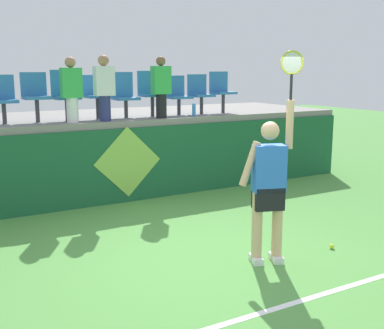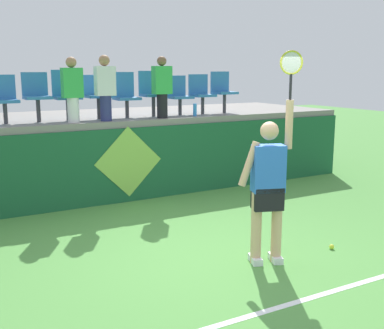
% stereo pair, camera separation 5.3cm
% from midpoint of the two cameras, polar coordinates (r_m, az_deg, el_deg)
% --- Properties ---
extents(ground_plane, '(40.00, 40.00, 0.00)m').
position_cam_midpoint_polar(ground_plane, '(6.26, 3.49, -10.96)').
color(ground_plane, '#519342').
extents(court_back_wall, '(10.05, 0.20, 1.34)m').
position_cam_midpoint_polar(court_back_wall, '(8.80, -7.62, -0.01)').
color(court_back_wall, '#195633').
rests_on(court_back_wall, ground_plane).
extents(spectator_platform, '(10.05, 2.91, 0.12)m').
position_cam_midpoint_polar(spectator_platform, '(10.01, -10.71, 5.45)').
color(spectator_platform, gray).
rests_on(spectator_platform, court_back_wall).
extents(court_baseline_stripe, '(9.04, 0.08, 0.01)m').
position_cam_midpoint_polar(court_baseline_stripe, '(5.25, 11.99, -15.72)').
color(court_baseline_stripe, white).
rests_on(court_baseline_stripe, ground_plane).
extents(tennis_player, '(0.72, 0.37, 2.57)m').
position_cam_midpoint_polar(tennis_player, '(5.91, 9.23, -2.33)').
color(tennis_player, white).
rests_on(tennis_player, ground_plane).
extents(tennis_ball, '(0.07, 0.07, 0.07)m').
position_cam_midpoint_polar(tennis_ball, '(6.80, 16.35, -9.29)').
color(tennis_ball, '#D1E533').
rests_on(tennis_ball, ground_plane).
extents(water_bottle, '(0.07, 0.07, 0.24)m').
position_cam_midpoint_polar(water_bottle, '(9.50, 0.51, 6.46)').
color(water_bottle, '#338CE5').
rests_on(water_bottle, spectator_platform).
extents(stadium_chair_1, '(0.44, 0.42, 0.81)m').
position_cam_midpoint_polar(stadium_chair_1, '(8.77, -21.16, 7.46)').
color(stadium_chair_1, '#38383D').
rests_on(stadium_chair_1, spectator_platform).
extents(stadium_chair_2, '(0.44, 0.42, 0.85)m').
position_cam_midpoint_polar(stadium_chair_2, '(8.86, -17.68, 7.96)').
color(stadium_chair_2, '#38383D').
rests_on(stadium_chair_2, spectator_platform).
extents(stadium_chair_3, '(0.44, 0.42, 0.89)m').
position_cam_midpoint_polar(stadium_chair_3, '(8.98, -14.44, 8.20)').
color(stadium_chair_3, '#38383D').
rests_on(stadium_chair_3, spectator_platform).
extents(stadium_chair_4, '(0.44, 0.42, 0.80)m').
position_cam_midpoint_polar(stadium_chair_4, '(9.14, -10.95, 8.23)').
color(stadium_chair_4, '#38383D').
rests_on(stadium_chair_4, spectator_platform).
extents(stadium_chair_5, '(0.44, 0.42, 0.85)m').
position_cam_midpoint_polar(stadium_chair_5, '(9.34, -7.73, 8.31)').
color(stadium_chair_5, '#38383D').
rests_on(stadium_chair_5, spectator_platform).
extents(stadium_chair_6, '(0.44, 0.42, 0.87)m').
position_cam_midpoint_polar(stadium_chair_6, '(9.55, -4.62, 8.63)').
color(stadium_chair_6, '#38383D').
rests_on(stadium_chair_6, spectator_platform).
extents(stadium_chair_7, '(0.44, 0.42, 0.78)m').
position_cam_midpoint_polar(stadium_chair_7, '(9.80, -1.48, 8.36)').
color(stadium_chair_7, '#38383D').
rests_on(stadium_chair_7, spectator_platform).
extents(stadium_chair_8, '(0.44, 0.42, 0.80)m').
position_cam_midpoint_polar(stadium_chair_8, '(10.05, 1.21, 8.55)').
color(stadium_chair_8, '#38383D').
rests_on(stadium_chair_8, spectator_platform).
extents(stadium_chair_9, '(0.44, 0.42, 0.86)m').
position_cam_midpoint_polar(stadium_chair_9, '(10.33, 3.78, 8.82)').
color(stadium_chair_9, '#38383D').
rests_on(stadium_chair_9, spectator_platform).
extents(spectator_0, '(0.34, 0.20, 1.11)m').
position_cam_midpoint_polar(spectator_0, '(8.58, -13.74, 8.66)').
color(spectator_0, white).
rests_on(spectator_0, spectator_platform).
extents(spectator_1, '(0.34, 0.20, 1.15)m').
position_cam_midpoint_polar(spectator_1, '(8.70, -10.02, 9.00)').
color(spectator_1, navy).
rests_on(spectator_1, spectator_platform).
extents(spectator_2, '(0.34, 0.20, 1.14)m').
position_cam_midpoint_polar(spectator_2, '(9.12, -3.39, 9.18)').
color(spectator_2, black).
rests_on(spectator_2, spectator_platform).
extents(wall_signage_mount, '(1.27, 0.01, 1.37)m').
position_cam_midpoint_polar(wall_signage_mount, '(8.86, -7.19, -4.34)').
color(wall_signage_mount, '#195633').
rests_on(wall_signage_mount, ground_plane).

